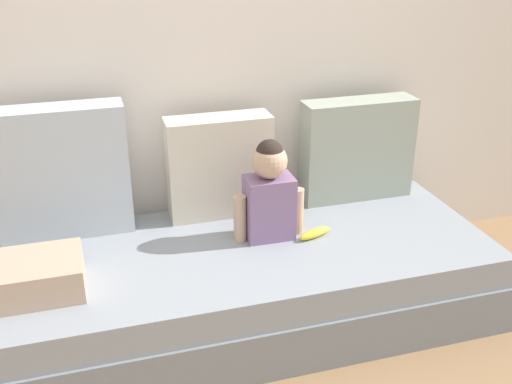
# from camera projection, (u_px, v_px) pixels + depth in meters

# --- Properties ---
(ground_plane) EXTENTS (12.00, 12.00, 0.00)m
(ground_plane) POSITION_uv_depth(u_px,v_px,m) (240.00, 317.00, 2.75)
(ground_plane) COLOR #93704C
(back_wall) EXTENTS (5.45, 0.10, 2.51)m
(back_wall) POSITION_uv_depth(u_px,v_px,m) (204.00, 17.00, 2.73)
(back_wall) COLOR silver
(back_wall) RESTS_ON ground
(couch) EXTENTS (2.25, 0.89, 0.37)m
(couch) POSITION_uv_depth(u_px,v_px,m) (240.00, 283.00, 2.68)
(couch) COLOR gray
(couch) RESTS_ON ground
(throw_pillow_left) EXTENTS (0.57, 0.16, 0.58)m
(throw_pillow_left) POSITION_uv_depth(u_px,v_px,m) (61.00, 173.00, 2.60)
(throw_pillow_left) COLOR #B2BCC6
(throw_pillow_left) RESTS_ON couch
(throw_pillow_center) EXTENTS (0.49, 0.16, 0.48)m
(throw_pillow_center) POSITION_uv_depth(u_px,v_px,m) (219.00, 167.00, 2.80)
(throw_pillow_center) COLOR beige
(throw_pillow_center) RESTS_ON couch
(throw_pillow_right) EXTENTS (0.56, 0.16, 0.50)m
(throw_pillow_right) POSITION_uv_depth(u_px,v_px,m) (357.00, 149.00, 2.98)
(throw_pillow_right) COLOR #99A393
(throw_pillow_right) RESTS_ON couch
(toddler) EXTENTS (0.32, 0.15, 0.45)m
(toddler) POSITION_uv_depth(u_px,v_px,m) (269.00, 191.00, 2.60)
(toddler) COLOR gray
(toddler) RESTS_ON couch
(banana) EXTENTS (0.18, 0.10, 0.04)m
(banana) POSITION_uv_depth(u_px,v_px,m) (315.00, 233.00, 2.67)
(banana) COLOR yellow
(banana) RESTS_ON couch
(folded_blanket) EXTENTS (0.40, 0.28, 0.13)m
(folded_blanket) POSITION_uv_depth(u_px,v_px,m) (29.00, 277.00, 2.25)
(folded_blanket) COLOR tan
(folded_blanket) RESTS_ON couch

